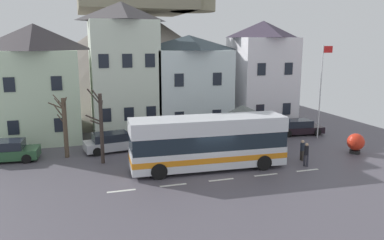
% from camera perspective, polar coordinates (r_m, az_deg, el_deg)
% --- Properties ---
extents(ground_plane, '(40.00, 60.00, 0.07)m').
position_cam_1_polar(ground_plane, '(24.68, 3.09, -7.81)').
color(ground_plane, '#514C56').
extents(townhouse_00, '(6.66, 6.21, 9.67)m').
position_cam_1_polar(townhouse_00, '(34.22, -22.24, 5.16)').
color(townhouse_00, beige).
rests_on(townhouse_00, ground_plane).
extents(townhouse_01, '(5.54, 5.88, 11.57)m').
position_cam_1_polar(townhouse_01, '(34.07, -10.30, 7.41)').
color(townhouse_01, silver).
rests_on(townhouse_01, ground_plane).
extents(townhouse_02, '(6.85, 5.74, 8.81)m').
position_cam_1_polar(townhouse_02, '(35.33, -0.46, 5.50)').
color(townhouse_02, silver).
rests_on(townhouse_02, ground_plane).
extents(townhouse_03, '(5.49, 5.18, 10.17)m').
position_cam_1_polar(townhouse_03, '(37.73, 10.45, 6.73)').
color(townhouse_03, white).
rests_on(townhouse_03, ground_plane).
extents(hilltop_castle, '(40.21, 40.21, 21.16)m').
position_cam_1_polar(hilltop_castle, '(54.48, -8.47, 10.53)').
color(hilltop_castle, slate).
rests_on(hilltop_castle, ground_plane).
extents(transit_bus, '(10.26, 3.04, 3.45)m').
position_cam_1_polar(transit_bus, '(24.71, 2.44, -3.49)').
color(transit_bus, silver).
rests_on(transit_bus, ground_plane).
extents(bus_shelter, '(3.60, 3.60, 3.57)m').
position_cam_1_polar(bus_shelter, '(28.77, 7.55, 1.09)').
color(bus_shelter, '#473D33').
rests_on(bus_shelter, ground_plane).
extents(parked_car_00, '(4.53, 2.43, 1.43)m').
position_cam_1_polar(parked_car_00, '(29.62, -11.86, -3.27)').
color(parked_car_00, '#BABDC4').
rests_on(parked_car_00, ground_plane).
extents(parked_car_01, '(4.42, 2.25, 1.34)m').
position_cam_1_polar(parked_car_01, '(35.46, 15.63, -1.06)').
color(parked_car_01, black).
rests_on(parked_car_01, ground_plane).
extents(parked_car_02, '(4.04, 2.28, 1.27)m').
position_cam_1_polar(parked_car_02, '(32.86, 7.97, -1.77)').
color(parked_car_02, navy).
rests_on(parked_car_02, ground_plane).
extents(parked_car_03, '(4.06, 2.29, 1.44)m').
position_cam_1_polar(parked_car_03, '(29.60, -25.90, -4.21)').
color(parked_car_03, '#2A5333').
rests_on(parked_car_03, ground_plane).
extents(pedestrian_00, '(0.30, 0.38, 1.48)m').
position_cam_1_polar(pedestrian_00, '(27.76, 16.25, -4.34)').
color(pedestrian_00, '#38332D').
rests_on(pedestrian_00, ground_plane).
extents(pedestrian_01, '(0.29, 0.29, 1.61)m').
position_cam_1_polar(pedestrian_01, '(26.51, 16.81, -4.85)').
color(pedestrian_01, '#2D2D38').
rests_on(pedestrian_01, ground_plane).
extents(public_bench, '(1.72, 0.48, 0.87)m').
position_cam_1_polar(public_bench, '(30.59, 1.76, -2.96)').
color(public_bench, brown).
rests_on(public_bench, ground_plane).
extents(flagpole, '(0.95, 0.10, 7.94)m').
position_cam_1_polar(flagpole, '(34.04, 18.90, 4.88)').
color(flagpole, silver).
rests_on(flagpole, ground_plane).
extents(harbour_buoy, '(1.27, 1.27, 1.52)m').
position_cam_1_polar(harbour_buoy, '(30.83, 23.40, -3.13)').
color(harbour_buoy, black).
rests_on(harbour_buoy, ground_plane).
extents(bare_tree_00, '(1.30, 1.87, 4.60)m').
position_cam_1_polar(bare_tree_00, '(28.47, -18.59, -0.86)').
color(bare_tree_00, brown).
rests_on(bare_tree_00, ground_plane).
extents(bare_tree_01, '(1.26, 1.73, 5.27)m').
position_cam_1_polar(bare_tree_01, '(26.33, -13.56, -0.89)').
color(bare_tree_01, '#382D28').
rests_on(bare_tree_01, ground_plane).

